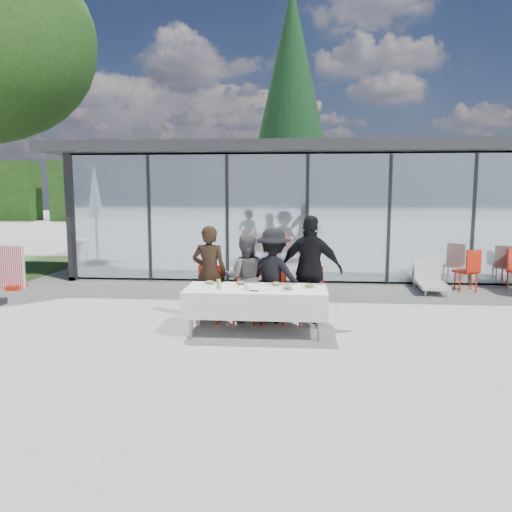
{
  "coord_description": "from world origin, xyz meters",
  "views": [
    {
      "loc": [
        0.79,
        -8.08,
        2.32
      ],
      "look_at": [
        0.02,
        1.2,
        1.07
      ],
      "focal_mm": 35.0,
      "sensor_mm": 36.0,
      "label": 1
    }
  ],
  "objects_px": {
    "diner_d": "(311,270)",
    "folded_eyeglasses": "(254,291)",
    "plate_b": "(241,283)",
    "plate_c": "(276,284)",
    "diner_chair_d": "(311,292)",
    "conifer_tree": "(291,99)",
    "diner_b": "(245,278)",
    "plate_d": "(309,286)",
    "plate_extra": "(288,288)",
    "diner_c": "(273,276)",
    "diner_a": "(209,273)",
    "lounger": "(430,279)",
    "plate_a": "(210,283)",
    "diner_chair_b": "(245,291)",
    "dining_table": "(256,301)",
    "spare_chair_b": "(469,268)",
    "juice_bottle": "(219,284)",
    "diner_chair_a": "(210,291)",
    "diner_chair_c": "(273,292)"
  },
  "relations": [
    {
      "from": "lounger",
      "to": "diner_chair_d",
      "type": "bearing_deg",
      "value": -132.73
    },
    {
      "from": "plate_b",
      "to": "plate_c",
      "type": "xyz_separation_m",
      "value": [
        0.59,
        -0.03,
        0.0
      ]
    },
    {
      "from": "folded_eyeglasses",
      "to": "conifer_tree",
      "type": "relative_size",
      "value": 0.01
    },
    {
      "from": "diner_a",
      "to": "lounger",
      "type": "distance_m",
      "value": 5.57
    },
    {
      "from": "diner_c",
      "to": "plate_b",
      "type": "relative_size",
      "value": 6.91
    },
    {
      "from": "diner_c",
      "to": "folded_eyeglasses",
      "type": "relative_size",
      "value": 11.78
    },
    {
      "from": "diner_c",
      "to": "plate_b",
      "type": "xyz_separation_m",
      "value": [
        -0.52,
        -0.53,
        -0.05
      ]
    },
    {
      "from": "diner_chair_d",
      "to": "lounger",
      "type": "relative_size",
      "value": 0.71
    },
    {
      "from": "plate_c",
      "to": "spare_chair_b",
      "type": "xyz_separation_m",
      "value": [
        4.25,
        3.52,
        -0.24
      ]
    },
    {
      "from": "plate_c",
      "to": "plate_d",
      "type": "bearing_deg",
      "value": -11.89
    },
    {
      "from": "diner_d",
      "to": "lounger",
      "type": "bearing_deg",
      "value": -116.92
    },
    {
      "from": "plate_c",
      "to": "juice_bottle",
      "type": "height_order",
      "value": "juice_bottle"
    },
    {
      "from": "diner_d",
      "to": "diner_b",
      "type": "bearing_deg",
      "value": 15.74
    },
    {
      "from": "diner_d",
      "to": "folded_eyeglasses",
      "type": "bearing_deg",
      "value": 63.98
    },
    {
      "from": "diner_chair_b",
      "to": "conifer_tree",
      "type": "xyz_separation_m",
      "value": [
        0.61,
        12.5,
        5.45
      ]
    },
    {
      "from": "plate_a",
      "to": "diner_b",
      "type": "bearing_deg",
      "value": 44.47
    },
    {
      "from": "plate_b",
      "to": "plate_extra",
      "type": "xyz_separation_m",
      "value": [
        0.79,
        -0.35,
        0.0
      ]
    },
    {
      "from": "diner_chair_d",
      "to": "lounger",
      "type": "height_order",
      "value": "diner_chair_d"
    },
    {
      "from": "plate_a",
      "to": "plate_c",
      "type": "height_order",
      "value": "same"
    },
    {
      "from": "diner_chair_c",
      "to": "conifer_tree",
      "type": "xyz_separation_m",
      "value": [
        0.11,
        12.5,
        5.45
      ]
    },
    {
      "from": "dining_table",
      "to": "diner_b",
      "type": "distance_m",
      "value": 0.82
    },
    {
      "from": "juice_bottle",
      "to": "conifer_tree",
      "type": "bearing_deg",
      "value": 85.99
    },
    {
      "from": "plate_b",
      "to": "diner_chair_a",
      "type": "bearing_deg",
      "value": 138.81
    },
    {
      "from": "folded_eyeglasses",
      "to": "diner_d",
      "type": "bearing_deg",
      "value": 48.24
    },
    {
      "from": "diner_a",
      "to": "plate_b",
      "type": "relative_size",
      "value": 7.12
    },
    {
      "from": "plate_extra",
      "to": "conifer_tree",
      "type": "height_order",
      "value": "conifer_tree"
    },
    {
      "from": "plate_a",
      "to": "plate_c",
      "type": "bearing_deg",
      "value": -1.38
    },
    {
      "from": "diner_c",
      "to": "plate_c",
      "type": "xyz_separation_m",
      "value": [
        0.07,
        -0.56,
        -0.05
      ]
    },
    {
      "from": "diner_chair_d",
      "to": "plate_a",
      "type": "height_order",
      "value": "diner_chair_d"
    },
    {
      "from": "diner_b",
      "to": "plate_d",
      "type": "bearing_deg",
      "value": 145.55
    },
    {
      "from": "plate_b",
      "to": "plate_c",
      "type": "bearing_deg",
      "value": -2.68
    },
    {
      "from": "spare_chair_b",
      "to": "juice_bottle",
      "type": "bearing_deg",
      "value": -143.19
    },
    {
      "from": "diner_chair_d",
      "to": "spare_chair_b",
      "type": "distance_m",
      "value": 4.71
    },
    {
      "from": "plate_a",
      "to": "plate_b",
      "type": "xyz_separation_m",
      "value": [
        0.52,
        0.0,
        0.0
      ]
    },
    {
      "from": "plate_a",
      "to": "plate_d",
      "type": "bearing_deg",
      "value": -4.89
    },
    {
      "from": "plate_c",
      "to": "plate_a",
      "type": "bearing_deg",
      "value": 178.62
    },
    {
      "from": "plate_b",
      "to": "plate_c",
      "type": "relative_size",
      "value": 1.0
    },
    {
      "from": "diner_chair_d",
      "to": "diner_chair_a",
      "type": "bearing_deg",
      "value": 180.0
    },
    {
      "from": "conifer_tree",
      "to": "folded_eyeglasses",
      "type": "bearing_deg",
      "value": -91.56
    },
    {
      "from": "plate_b",
      "to": "folded_eyeglasses",
      "type": "bearing_deg",
      "value": -61.53
    },
    {
      "from": "diner_chair_d",
      "to": "plate_extra",
      "type": "relative_size",
      "value": 4.09
    },
    {
      "from": "diner_chair_d",
      "to": "conifer_tree",
      "type": "distance_m",
      "value": 13.65
    },
    {
      "from": "diner_chair_b",
      "to": "diner_chair_c",
      "type": "bearing_deg",
      "value": 0.0
    },
    {
      "from": "plate_d",
      "to": "diner_a",
      "type": "bearing_deg",
      "value": 158.94
    },
    {
      "from": "diner_chair_b",
      "to": "plate_extra",
      "type": "height_order",
      "value": "diner_chair_b"
    },
    {
      "from": "dining_table",
      "to": "plate_c",
      "type": "xyz_separation_m",
      "value": [
        0.31,
        0.19,
        0.24
      ]
    },
    {
      "from": "diner_b",
      "to": "juice_bottle",
      "type": "height_order",
      "value": "diner_b"
    },
    {
      "from": "plate_d",
      "to": "juice_bottle",
      "type": "height_order",
      "value": "juice_bottle"
    },
    {
      "from": "plate_a",
      "to": "plate_b",
      "type": "bearing_deg",
      "value": 0.09
    },
    {
      "from": "diner_b",
      "to": "folded_eyeglasses",
      "type": "relative_size",
      "value": 11.05
    }
  ]
}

